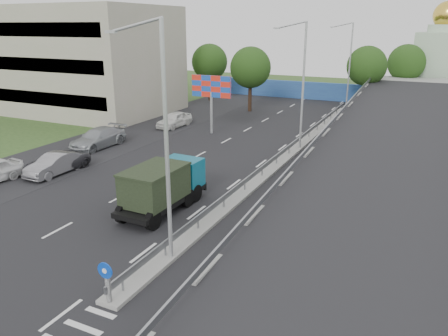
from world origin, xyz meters
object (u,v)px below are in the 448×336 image
Objects in this scene: billboard at (211,90)px; parked_car_b at (55,164)px; parked_car_d at (98,138)px; lamp_post_near at (162,133)px; dump_truck at (163,185)px; parked_car_c at (56,163)px; sign_bollard at (107,282)px; lamp_post_far at (348,61)px; lamp_post_mid at (301,80)px; parked_car_e at (174,120)px; church at (440,60)px.

billboard is 16.43m from parked_car_b.
billboard is at bearing 55.14° from parked_car_d.
lamp_post_near reaches higher than dump_truck.
billboard is 0.99× the size of parked_car_d.
billboard reaches higher than parked_car_c.
parked_car_b is at bearing 142.19° from sign_bollard.
parked_car_b is (-13.45, 6.53, -5.08)m from lamp_post_near.
lamp_post_far is at bearing 89.86° from sign_bollard.
parked_car_d is at bearing -120.20° from lamp_post_far.
sign_bollard is 44.08m from lamp_post_far.
parked_car_c is (-10.57, 2.34, -0.82)m from dump_truck.
parked_car_c is (-13.65, 10.78, -0.36)m from sign_bollard.
lamp_post_far is at bearing 90.00° from lamp_post_mid.
lamp_post_far reaches higher than parked_car_e.
parked_car_e is at bearing 91.56° from parked_car_b.
parked_car_b is (-13.35, 10.36, -0.30)m from sign_bollard.
lamp_post_mid is 2.27× the size of parked_car_b.
lamp_post_far is 22.61m from parked_car_e.
lamp_post_far is 35.79m from dump_truck.
dump_truck is (-3.08, 8.44, 0.46)m from sign_bollard.
parked_car_b is (-4.35, -15.47, -3.45)m from billboard.
parked_car_d is (-25.41, -40.67, -4.50)m from church.
sign_bollard is 0.38× the size of parked_car_b.
parked_car_b is (-13.45, -33.47, -5.08)m from lamp_post_far.
parked_car_c is (-13.76, 6.95, -5.13)m from lamp_post_near.
parked_car_c is (-0.31, 0.42, -0.06)m from parked_car_b.
sign_bollard is at bearing -90.26° from lamp_post_mid.
dump_truck is at bearing -10.24° from parked_car_b.
sign_bollard is 58.84m from church.
dump_truck is 1.27× the size of parked_car_c.
church is (9.89, 54.00, -0.50)m from lamp_post_near.
parked_car_c is 6.62m from parked_car_d.
parked_car_b is at bearing -105.69° from billboard.
parked_car_d is at bearing 107.22° from parked_car_b.
sign_bollard is 0.27× the size of dump_truck.
lamp_post_far is 36.17m from parked_car_c.
parked_car_b is at bearing -116.19° from church.
lamp_post_far is 1.81× the size of parked_car_d.
dump_truck is at bearing -56.68° from parked_car_e.
lamp_post_mid is 19.65m from parked_car_c.
church is at bearing 76.37° from dump_truck.
lamp_post_mid is at bearing -8.46° from parked_car_e.
parked_car_c is at bearing -116.69° from church.
dump_truck is at bearing 124.65° from lamp_post_near.
parked_car_b is 7.11m from parked_car_d.
parked_car_e is at bearing 117.20° from sign_bollard.
billboard is 18.56m from dump_truck.
lamp_post_near is at bearing -90.00° from lamp_post_mid.
parked_car_d is at bearing 131.93° from sign_bollard.
dump_truck reaches higher than parked_car_e.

